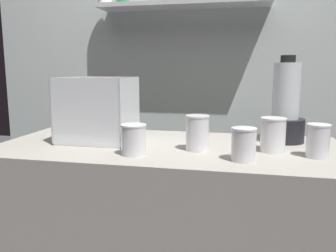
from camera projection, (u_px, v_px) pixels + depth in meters
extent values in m
cube|color=#9E998E|center=(168.00, 247.00, 1.48)|extent=(1.40, 0.64, 0.90)
cube|color=silver|center=(195.00, 61.00, 2.09)|extent=(2.60, 0.04, 2.50)
cube|color=silver|center=(183.00, 5.00, 1.94)|extent=(0.97, 0.20, 0.02)
cube|color=white|center=(99.00, 140.00, 1.50)|extent=(0.30, 0.25, 0.01)
cube|color=white|center=(85.00, 113.00, 1.36)|extent=(0.30, 0.01, 0.27)
cube|color=white|center=(108.00, 106.00, 1.59)|extent=(0.30, 0.01, 0.27)
cube|color=white|center=(66.00, 109.00, 1.51)|extent=(0.01, 0.25, 0.27)
cube|color=white|center=(130.00, 110.00, 1.45)|extent=(0.01, 0.25, 0.27)
cone|color=orange|center=(99.00, 137.00, 1.47)|extent=(0.18, 0.09, 0.02)
cone|color=orange|center=(110.00, 134.00, 1.51)|extent=(0.18, 0.04, 0.03)
cone|color=orange|center=(99.00, 137.00, 1.46)|extent=(0.16, 0.05, 0.03)
cone|color=orange|center=(104.00, 137.00, 1.48)|extent=(0.19, 0.11, 0.03)
cone|color=orange|center=(105.00, 128.00, 1.51)|extent=(0.09, 0.15, 0.03)
cone|color=orange|center=(96.00, 128.00, 1.49)|extent=(0.15, 0.08, 0.03)
cone|color=orange|center=(88.00, 126.00, 1.52)|extent=(0.16, 0.08, 0.04)
cone|color=orange|center=(95.00, 127.00, 1.49)|extent=(0.04, 0.20, 0.04)
cone|color=orange|center=(102.00, 118.00, 1.50)|extent=(0.17, 0.12, 0.04)
cone|color=orange|center=(94.00, 121.00, 1.51)|extent=(0.18, 0.06, 0.03)
cone|color=orange|center=(93.00, 125.00, 1.49)|extent=(0.12, 0.14, 0.02)
cone|color=orange|center=(93.00, 120.00, 1.48)|extent=(0.06, 0.19, 0.03)
cone|color=orange|center=(95.00, 117.00, 1.48)|extent=(0.15, 0.16, 0.03)
cone|color=orange|center=(109.00, 116.00, 1.49)|extent=(0.18, 0.05, 0.03)
cylinder|color=black|center=(284.00, 130.00, 1.47)|extent=(0.17, 0.17, 0.10)
cylinder|color=silver|center=(286.00, 91.00, 1.45)|extent=(0.11, 0.11, 0.23)
cylinder|color=orange|center=(285.00, 114.00, 1.46)|extent=(0.10, 0.10, 0.04)
cylinder|color=black|center=(288.00, 59.00, 1.42)|extent=(0.06, 0.06, 0.03)
cylinder|color=white|center=(134.00, 141.00, 1.25)|extent=(0.09, 0.09, 0.11)
cylinder|color=orange|center=(134.00, 144.00, 1.25)|extent=(0.08, 0.08, 0.08)
cylinder|color=white|center=(134.00, 125.00, 1.24)|extent=(0.09, 0.09, 0.01)
cylinder|color=white|center=(197.00, 134.00, 1.32)|extent=(0.09, 0.09, 0.13)
cylinder|color=red|center=(197.00, 137.00, 1.32)|extent=(0.08, 0.08, 0.10)
cylinder|color=white|center=(198.00, 116.00, 1.30)|extent=(0.09, 0.09, 0.01)
cylinder|color=white|center=(244.00, 145.00, 1.17)|extent=(0.08, 0.08, 0.11)
cylinder|color=maroon|center=(243.00, 152.00, 1.17)|extent=(0.08, 0.08, 0.06)
cylinder|color=white|center=(244.00, 129.00, 1.16)|extent=(0.09, 0.09, 0.01)
cylinder|color=white|center=(273.00, 136.00, 1.29)|extent=(0.09, 0.09, 0.12)
cylinder|color=red|center=(273.00, 142.00, 1.30)|extent=(0.08, 0.08, 0.08)
cylinder|color=white|center=(274.00, 119.00, 1.28)|extent=(0.10, 0.10, 0.01)
cylinder|color=white|center=(318.00, 142.00, 1.21)|extent=(0.08, 0.08, 0.11)
cylinder|color=maroon|center=(318.00, 144.00, 1.21)|extent=(0.07, 0.07, 0.09)
cylinder|color=white|center=(319.00, 125.00, 1.20)|extent=(0.08, 0.08, 0.01)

